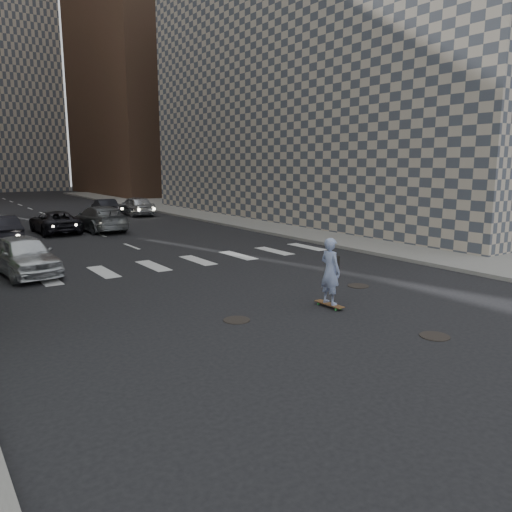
{
  "coord_description": "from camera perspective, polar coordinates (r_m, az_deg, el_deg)",
  "views": [
    {
      "loc": [
        -8.65,
        -9.35,
        4.04
      ],
      "look_at": [
        -0.35,
        2.72,
        1.3
      ],
      "focal_mm": 35.0,
      "sensor_mm": 36.0,
      "label": 1
    }
  ],
  "objects": [
    {
      "name": "manhole_c",
      "position": [
        16.97,
        11.61,
        -3.37
      ],
      "size": [
        0.7,
        0.7,
        0.02
      ],
      "primitive_type": "cylinder",
      "color": "black",
      "rests_on": "ground"
    },
    {
      "name": "traffic_car_b",
      "position": [
        31.48,
        -17.49,
        4.11
      ],
      "size": [
        2.44,
        5.3,
        1.5
      ],
      "primitive_type": "imported",
      "rotation": [
        0.0,
        0.0,
        3.21
      ],
      "color": "slate",
      "rests_on": "ground"
    },
    {
      "name": "traffic_car_d",
      "position": [
        40.14,
        -13.6,
        5.61
      ],
      "size": [
        1.84,
        4.45,
        1.51
      ],
      "primitive_type": "imported",
      "rotation": [
        0.0,
        0.0,
        3.16
      ],
      "color": "silver",
      "rests_on": "ground"
    },
    {
      "name": "traffic_car_e",
      "position": [
        40.81,
        -16.9,
        5.37
      ],
      "size": [
        1.75,
        4.03,
        1.29
      ],
      "primitive_type": "imported",
      "rotation": [
        0.0,
        0.0,
        3.04
      ],
      "color": "black",
      "rests_on": "ground"
    },
    {
      "name": "manhole_b",
      "position": [
        13.11,
        -2.22,
        -7.32
      ],
      "size": [
        0.7,
        0.7,
        0.02
      ],
      "primitive_type": "cylinder",
      "color": "black",
      "rests_on": "ground"
    },
    {
      "name": "tower_right",
      "position": [
        71.81,
        -11.13,
        21.62
      ],
      "size": [
        18.0,
        24.0,
        36.0
      ],
      "primitive_type": "cube",
      "color": "brown",
      "rests_on": "ground"
    },
    {
      "name": "ground",
      "position": [
        13.37,
        7.9,
        -7.1
      ],
      "size": [
        160.0,
        160.0,
        0.0
      ],
      "primitive_type": "plane",
      "color": "black",
      "rests_on": "ground"
    },
    {
      "name": "traffic_car_c",
      "position": [
        31.46,
        -22.01,
        3.63
      ],
      "size": [
        2.22,
        4.67,
        1.29
      ],
      "primitive_type": "imported",
      "rotation": [
        0.0,
        0.0,
        3.16
      ],
      "color": "black",
      "rests_on": "ground"
    },
    {
      "name": "sidewalk_right",
      "position": [
        37.6,
        3.71,
        4.52
      ],
      "size": [
        13.0,
        80.0,
        0.15
      ],
      "primitive_type": "cube",
      "color": "gray",
      "rests_on": "ground"
    },
    {
      "name": "silver_sedan",
      "position": [
        20.03,
        -24.98,
        0.08
      ],
      "size": [
        2.14,
        4.44,
        1.46
      ],
      "primitive_type": "imported",
      "rotation": [
        0.0,
        0.0,
        0.1
      ],
      "color": "silver",
      "rests_on": "ground"
    },
    {
      "name": "manhole_a",
      "position": [
        12.66,
        19.75,
        -8.62
      ],
      "size": [
        0.7,
        0.7,
        0.02
      ],
      "primitive_type": "cylinder",
      "color": "black",
      "rests_on": "ground"
    },
    {
      "name": "building_right",
      "position": [
        39.5,
        10.22,
        20.56
      ],
      "size": [
        15.0,
        33.0,
        22.0
      ],
      "color": "#ADA08E",
      "rests_on": "ground"
    },
    {
      "name": "skateboarder",
      "position": [
        14.15,
        8.49,
        -1.73
      ],
      "size": [
        0.49,
        1.01,
        2.0
      ],
      "rotation": [
        0.0,
        0.0,
        0.02
      ],
      "color": "brown",
      "rests_on": "ground"
    }
  ]
}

